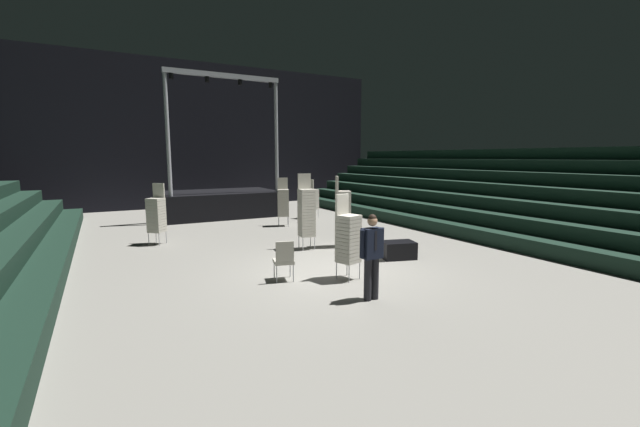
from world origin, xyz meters
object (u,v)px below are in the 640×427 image
Objects in this scene: equipment_road_case at (398,250)px; chair_stack_mid_right at (306,212)px; chair_stack_mid_centre at (156,214)px; loose_chair_near_man at (284,258)px; chair_stack_front_right at (283,202)px; chair_stack_front_left at (348,237)px; stage_riser at (219,202)px; man_with_tie at (372,252)px; chair_stack_rear_left at (343,212)px; chair_stack_mid_left at (312,199)px.

chair_stack_mid_right is at bearing 126.95° from equipment_road_case.
loose_chair_near_man is (2.04, -5.54, -0.45)m from chair_stack_mid_centre.
chair_stack_mid_right reaches higher than chair_stack_front_right.
equipment_road_case is 0.95× the size of loose_chair_near_man.
chair_stack_front_left is at bearing 161.10° from chair_stack_mid_centre.
stage_riser reaches higher than loose_chair_near_man.
chair_stack_front_right is at bearing -96.90° from chair_stack_mid_right.
loose_chair_near_man is at bearing -174.43° from equipment_road_case.
stage_riser is 3.24× the size of chair_stack_mid_centre.
loose_chair_near_man is at bearing 87.27° from chair_stack_front_right.
chair_stack_front_left is (0.32, 1.37, 0.02)m from man_with_tie.
equipment_road_case is (2.57, 2.29, -0.73)m from man_with_tie.
chair_stack_rear_left is (2.03, 4.33, 0.14)m from man_with_tie.
chair_stack_mid_right is at bearing -86.47° from stage_riser.
man_with_tie is 0.87× the size of chair_stack_mid_centre.
chair_stack_mid_left is at bearing 80.04° from equipment_road_case.
stage_riser is 10.78m from equipment_road_case.
chair_stack_mid_centre is 2.08× the size of loose_chair_near_man.
chair_stack_mid_left is 0.81× the size of chair_stack_rear_left.
chair_stack_mid_right is 1.17× the size of chair_stack_mid_centre.
stage_riser is 6.36m from chair_stack_mid_centre.
stage_riser is at bearing -153.25° from chair_stack_mid_left.
loose_chair_near_man reaches higher than equipment_road_case.
chair_stack_front_left reaches higher than man_with_tie.
chair_stack_front_left is at bearing 87.35° from chair_stack_mid_right.
chair_stack_front_right is at bearing -103.87° from man_with_tie.
stage_riser reaches higher than man_with_tie.
man_with_tie is 4.64m from chair_stack_mid_right.
chair_stack_mid_right is 3.29m from loose_chair_near_man.
chair_stack_front_left is at bearing -157.76° from equipment_road_case.
chair_stack_mid_left is 7.90m from equipment_road_case.
chair_stack_front_left is 1.54m from loose_chair_near_man.
chair_stack_mid_centre is at bearing 137.38° from equipment_road_case.
stage_riser reaches higher than chair_stack_rear_left.
chair_stack_rear_left reaches higher than equipment_road_case.
chair_stack_mid_right is 2.98m from equipment_road_case.
equipment_road_case is (5.64, -5.19, -0.74)m from chair_stack_mid_centre.
chair_stack_front_left is 2.18× the size of equipment_road_case.
chair_stack_mid_left is at bearing -112.97° from man_with_tie.
loose_chair_near_man is (-2.93, -6.78, -0.45)m from chair_stack_front_right.
man_with_tie is at bearing -91.59° from stage_riser.
stage_riser is 8.67m from chair_stack_rear_left.
loose_chair_near_man is at bearing 61.11° from chair_stack_mid_right.
man_with_tie is 2.23m from loose_chair_near_man.
chair_stack_mid_left is 0.78× the size of chair_stack_mid_right.
loose_chair_near_man is at bearing -28.27° from chair_stack_rear_left.
loose_chair_near_man is (-1.03, 1.93, -0.43)m from man_with_tie.
equipment_road_case is (0.55, -2.05, -0.87)m from chair_stack_rear_left.
chair_stack_mid_left is at bearing -117.77° from chair_stack_mid_centre.
chair_stack_mid_centre reaches higher than man_with_tie.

